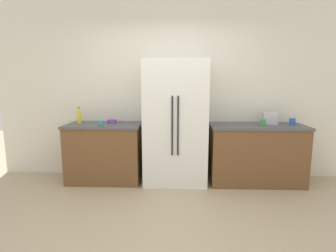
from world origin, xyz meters
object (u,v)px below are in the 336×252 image
refrigerator (175,123)px  cup_b (292,122)px  toaster (269,118)px  cup_c (101,123)px  bowl_a (112,121)px  bottle_a (79,117)px  cup_a (263,122)px

refrigerator → cup_b: size_ratio=19.06×
refrigerator → toaster: refrigerator is taller
cup_b → cup_c: size_ratio=1.19×
cup_c → bowl_a: 0.27m
refrigerator → bottle_a: refrigerator is taller
refrigerator → cup_b: 1.75m
toaster → bowl_a: toaster is taller
refrigerator → cup_a: size_ratio=21.22×
toaster → cup_b: size_ratio=2.18×
cup_a → cup_c: bearing=-176.7°
bottle_a → cup_a: size_ratio=2.89×
cup_c → bowl_a: (0.10, 0.25, -0.01)m
bottle_a → cup_b: bottle_a is taller
refrigerator → bottle_a: size_ratio=7.35×
refrigerator → cup_a: 1.29m
cup_b → cup_c: cup_b is taller
bottle_a → bowl_a: size_ratio=1.79×
cup_a → cup_b: size_ratio=0.90×
toaster → cup_b: (0.32, -0.07, -0.04)m
toaster → cup_b: bearing=-11.5°
refrigerator → cup_a: refrigerator is taller
cup_c → bowl_a: bearing=69.1°
refrigerator → cup_a: bearing=-0.9°
bottle_a → cup_a: bearing=-1.6°
refrigerator → bowl_a: size_ratio=13.15×
toaster → cup_c: toaster is taller
refrigerator → cup_c: refrigerator is taller
cup_c → bottle_a: bearing=151.8°
toaster → bottle_a: 2.92m
cup_b → refrigerator: bearing=-178.7°
bottle_a → bowl_a: 0.51m
refrigerator → toaster: (1.43, 0.11, 0.06)m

